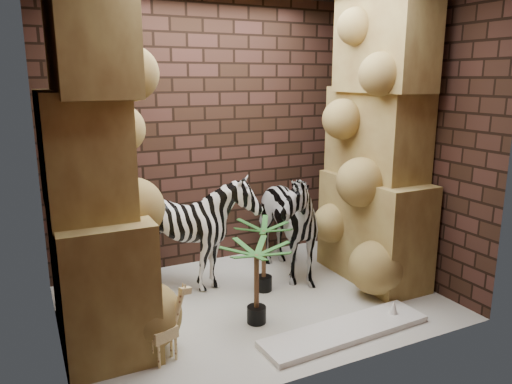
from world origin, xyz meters
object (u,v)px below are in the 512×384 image
palm_front (264,256)px  zebra_right (279,212)px  zebra_left (195,237)px  palm_back (256,284)px  surfboard (346,331)px  giraffe_toy (164,326)px

palm_front → zebra_right: bearing=41.9°
palm_front → zebra_left: bearing=148.5°
zebra_right → zebra_left: (-0.93, 0.07, -0.17)m
zebra_right → zebra_left: zebra_right is taller
zebra_left → palm_back: bearing=-82.6°
palm_front → surfboard: (0.23, -1.07, -0.34)m
palm_back → palm_front: bearing=57.6°
zebra_right → palm_front: 0.56m
zebra_right → surfboard: 1.54m
zebra_right → palm_back: bearing=-127.5°
zebra_left → giraffe_toy: bearing=-126.0°
zebra_left → palm_back: size_ratio=1.65×
zebra_right → palm_front: size_ratio=1.95×
zebra_left → palm_back: (0.24, -0.93, -0.18)m
giraffe_toy → palm_front: bearing=14.5°
surfboard → palm_front: bearing=99.8°
zebra_left → giraffe_toy: (-0.66, -1.18, -0.25)m
palm_front → palm_back: size_ratio=1.00×
giraffe_toy → palm_back: 0.93m
giraffe_toy → surfboard: 1.54m
zebra_left → surfboard: (0.83, -1.44, -0.52)m
zebra_left → palm_back: 0.98m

